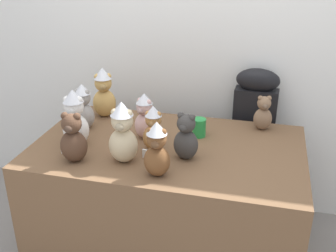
{
  "coord_description": "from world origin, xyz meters",
  "views": [
    {
      "loc": [
        0.5,
        -1.74,
        1.82
      ],
      "look_at": [
        0.0,
        0.25,
        0.88
      ],
      "focal_mm": 43.76,
      "sensor_mm": 36.0,
      "label": 1
    }
  ],
  "objects_px": {
    "instrument_case": "(252,143)",
    "teddy_bear_ash": "(83,107)",
    "teddy_bear_snow": "(75,118)",
    "teddy_bear_cocoa": "(73,139)",
    "teddy_bear_blush": "(145,116)",
    "teddy_bear_honey": "(104,93)",
    "display_table": "(168,201)",
    "teddy_bear_sand": "(123,133)",
    "party_cup_green": "(199,127)",
    "teddy_bear_mocha": "(263,114)",
    "teddy_bear_chestnut": "(157,150)",
    "teddy_bear_charcoal": "(186,138)",
    "teddy_bear_caramel": "(153,129)"
  },
  "relations": [
    {
      "from": "teddy_bear_snow",
      "to": "teddy_bear_cocoa",
      "type": "bearing_deg",
      "value": -75.59
    },
    {
      "from": "teddy_bear_blush",
      "to": "teddy_bear_ash",
      "type": "xyz_separation_m",
      "value": [
        -0.4,
        0.04,
        0.0
      ]
    },
    {
      "from": "teddy_bear_snow",
      "to": "teddy_bear_blush",
      "type": "xyz_separation_m",
      "value": [
        0.35,
        0.17,
        -0.03
      ]
    },
    {
      "from": "teddy_bear_blush",
      "to": "display_table",
      "type": "bearing_deg",
      "value": -5.79
    },
    {
      "from": "teddy_bear_chestnut",
      "to": "teddy_bear_ash",
      "type": "bearing_deg",
      "value": 139.03
    },
    {
      "from": "teddy_bear_sand",
      "to": "teddy_bear_cocoa",
      "type": "height_order",
      "value": "teddy_bear_sand"
    },
    {
      "from": "teddy_bear_ash",
      "to": "party_cup_green",
      "type": "xyz_separation_m",
      "value": [
        0.7,
        0.06,
        -0.08
      ]
    },
    {
      "from": "teddy_bear_chestnut",
      "to": "teddy_bear_mocha",
      "type": "height_order",
      "value": "teddy_bear_chestnut"
    },
    {
      "from": "instrument_case",
      "to": "teddy_bear_blush",
      "type": "xyz_separation_m",
      "value": [
        -0.6,
        -0.52,
        0.35
      ]
    },
    {
      "from": "teddy_bear_blush",
      "to": "teddy_bear_caramel",
      "type": "relative_size",
      "value": 1.05
    },
    {
      "from": "teddy_bear_ash",
      "to": "teddy_bear_honey",
      "type": "xyz_separation_m",
      "value": [
        0.05,
        0.2,
        0.02
      ]
    },
    {
      "from": "instrument_case",
      "to": "teddy_bear_chestnut",
      "type": "distance_m",
      "value": 1.06
    },
    {
      "from": "instrument_case",
      "to": "teddy_bear_ash",
      "type": "bearing_deg",
      "value": -152.03
    },
    {
      "from": "teddy_bear_mocha",
      "to": "teddy_bear_chestnut",
      "type": "bearing_deg",
      "value": -139.29
    },
    {
      "from": "display_table",
      "to": "teddy_bear_mocha",
      "type": "bearing_deg",
      "value": 34.82
    },
    {
      "from": "instrument_case",
      "to": "party_cup_green",
      "type": "relative_size",
      "value": 9.76
    },
    {
      "from": "teddy_bear_caramel",
      "to": "teddy_bear_chestnut",
      "type": "bearing_deg",
      "value": -73.16
    },
    {
      "from": "instrument_case",
      "to": "teddy_bear_chestnut",
      "type": "height_order",
      "value": "instrument_case"
    },
    {
      "from": "teddy_bear_caramel",
      "to": "teddy_bear_mocha",
      "type": "distance_m",
      "value": 0.71
    },
    {
      "from": "teddy_bear_honey",
      "to": "teddy_bear_blush",
      "type": "bearing_deg",
      "value": -57.57
    },
    {
      "from": "teddy_bear_cocoa",
      "to": "teddy_bear_honey",
      "type": "bearing_deg",
      "value": 91.17
    },
    {
      "from": "teddy_bear_mocha",
      "to": "teddy_bear_cocoa",
      "type": "relative_size",
      "value": 0.8
    },
    {
      "from": "teddy_bear_blush",
      "to": "teddy_bear_sand",
      "type": "distance_m",
      "value": 0.3
    },
    {
      "from": "teddy_bear_blush",
      "to": "teddy_bear_honey",
      "type": "bearing_deg",
      "value": 162.12
    },
    {
      "from": "teddy_bear_honey",
      "to": "teddy_bear_charcoal",
      "type": "bearing_deg",
      "value": -56.93
    },
    {
      "from": "teddy_bear_ash",
      "to": "teddy_bear_honey",
      "type": "bearing_deg",
      "value": 82.77
    },
    {
      "from": "teddy_bear_honey",
      "to": "teddy_bear_mocha",
      "type": "height_order",
      "value": "teddy_bear_honey"
    },
    {
      "from": "teddy_bear_chestnut",
      "to": "teddy_bear_mocha",
      "type": "xyz_separation_m",
      "value": [
        0.48,
        0.67,
        -0.04
      ]
    },
    {
      "from": "display_table",
      "to": "party_cup_green",
      "type": "height_order",
      "value": "party_cup_green"
    },
    {
      "from": "display_table",
      "to": "teddy_bear_blush",
      "type": "xyz_separation_m",
      "value": [
        -0.16,
        0.07,
        0.51
      ]
    },
    {
      "from": "teddy_bear_snow",
      "to": "teddy_bear_caramel",
      "type": "height_order",
      "value": "teddy_bear_snow"
    },
    {
      "from": "teddy_bear_snow",
      "to": "party_cup_green",
      "type": "bearing_deg",
      "value": 14.65
    },
    {
      "from": "display_table",
      "to": "instrument_case",
      "type": "bearing_deg",
      "value": 52.35
    },
    {
      "from": "teddy_bear_charcoal",
      "to": "teddy_bear_cocoa",
      "type": "distance_m",
      "value": 0.58
    },
    {
      "from": "display_table",
      "to": "teddy_bear_ash",
      "type": "relative_size",
      "value": 5.32
    },
    {
      "from": "teddy_bear_blush",
      "to": "teddy_bear_sand",
      "type": "relative_size",
      "value": 0.82
    },
    {
      "from": "teddy_bear_snow",
      "to": "teddy_bear_charcoal",
      "type": "distance_m",
      "value": 0.63
    },
    {
      "from": "teddy_bear_snow",
      "to": "teddy_bear_charcoal",
      "type": "height_order",
      "value": "teddy_bear_snow"
    },
    {
      "from": "teddy_bear_ash",
      "to": "display_table",
      "type": "bearing_deg",
      "value": -4.24
    },
    {
      "from": "teddy_bear_ash",
      "to": "teddy_bear_cocoa",
      "type": "bearing_deg",
      "value": -65.99
    },
    {
      "from": "teddy_bear_blush",
      "to": "teddy_bear_mocha",
      "type": "relative_size",
      "value": 1.26
    },
    {
      "from": "teddy_bear_snow",
      "to": "teddy_bear_ash",
      "type": "xyz_separation_m",
      "value": [
        -0.05,
        0.21,
        -0.02
      ]
    },
    {
      "from": "teddy_bear_blush",
      "to": "teddy_bear_chestnut",
      "type": "xyz_separation_m",
      "value": [
        0.18,
        -0.39,
        0.01
      ]
    },
    {
      "from": "teddy_bear_ash",
      "to": "teddy_bear_cocoa",
      "type": "height_order",
      "value": "teddy_bear_ash"
    },
    {
      "from": "teddy_bear_charcoal",
      "to": "teddy_bear_cocoa",
      "type": "bearing_deg",
      "value": -152.19
    },
    {
      "from": "teddy_bear_sand",
      "to": "party_cup_green",
      "type": "height_order",
      "value": "teddy_bear_sand"
    },
    {
      "from": "display_table",
      "to": "teddy_bear_sand",
      "type": "distance_m",
      "value": 0.62
    },
    {
      "from": "display_table",
      "to": "teddy_bear_sand",
      "type": "height_order",
      "value": "teddy_bear_sand"
    },
    {
      "from": "teddy_bear_mocha",
      "to": "teddy_bear_cocoa",
      "type": "height_order",
      "value": "teddy_bear_cocoa"
    },
    {
      "from": "teddy_bear_mocha",
      "to": "teddy_bear_caramel",
      "type": "bearing_deg",
      "value": -157.23
    }
  ]
}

